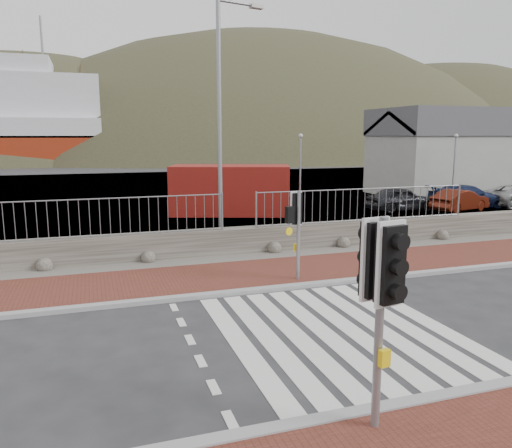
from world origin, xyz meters
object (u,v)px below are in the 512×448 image
object	(u,v)px
car_c	(467,196)
traffic_signal_far	(298,216)
car_b	(460,200)
traffic_signal_near	(381,280)
streetlight	(223,113)
car_a	(401,199)
shipping_container	(230,190)

from	to	relation	value
car_c	traffic_signal_far	bearing A→B (deg)	137.43
traffic_signal_far	car_b	size ratio (longest dim) A/B	0.71
traffic_signal_near	car_b	distance (m)	22.34
streetlight	car_a	bearing A→B (deg)	14.08
traffic_signal_far	shipping_container	bearing A→B (deg)	-111.13
traffic_signal_near	streetlight	xyz separation A→B (m)	(0.91, 11.50, 2.64)
car_b	shipping_container	bearing A→B (deg)	60.48
shipping_container	car_c	distance (m)	13.49
shipping_container	car_b	world-z (taller)	shipping_container
streetlight	car_b	world-z (taller)	streetlight
car_a	car_b	distance (m)	3.13
streetlight	car_c	distance (m)	17.27
shipping_container	car_c	size ratio (longest dim) A/B	1.36
traffic_signal_far	car_b	bearing A→B (deg)	-159.33
streetlight	shipping_container	bearing A→B (deg)	59.72
traffic_signal_near	streetlight	world-z (taller)	streetlight
traffic_signal_far	car_c	world-z (taller)	traffic_signal_far
shipping_container	car_a	size ratio (longest dim) A/B	1.58
car_a	car_b	xyz separation A→B (m)	(2.92, -1.12, -0.06)
car_a	car_c	world-z (taller)	car_a
traffic_signal_far	car_a	bearing A→B (deg)	-149.28
shipping_container	car_b	size ratio (longest dim) A/B	1.67
traffic_signal_near	streetlight	bearing A→B (deg)	76.47
shipping_container	traffic_signal_near	bearing A→B (deg)	-80.70
traffic_signal_near	traffic_signal_far	size ratio (longest dim) A/B	1.18
car_b	traffic_signal_near	bearing A→B (deg)	121.76
car_b	streetlight	bearing A→B (deg)	93.30
traffic_signal_far	streetlight	size ratio (longest dim) A/B	0.30
streetlight	car_b	distance (m)	15.66
traffic_signal_near	traffic_signal_far	bearing A→B (deg)	66.61
streetlight	car_b	xyz separation A→B (m)	(14.31, 4.78, -4.20)
traffic_signal_near	shipping_container	size ratio (longest dim) A/B	0.50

